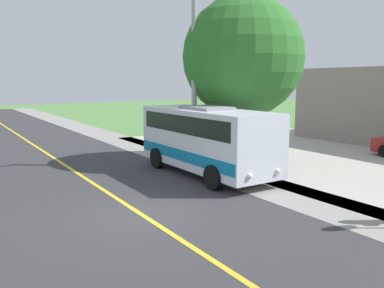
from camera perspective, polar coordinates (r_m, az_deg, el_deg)
name	(u,v)px	position (r m, az deg, el deg)	size (l,w,h in m)	color
ground_plane	(140,214)	(11.79, -7.52, -9.90)	(120.00, 120.00, 0.00)	#548442
road_surface	(140,214)	(11.79, -7.52, -9.88)	(8.00, 100.00, 0.01)	#333335
sidewalk	(271,188)	(14.66, 11.30, -6.20)	(2.40, 100.00, 0.01)	gray
road_centre_line	(140,213)	(11.79, -7.52, -9.86)	(0.16, 100.00, 0.00)	gold
shuttle_bus_front	(206,137)	(16.23, 2.07, 0.99)	(2.60, 6.98, 2.80)	silver
street_light_pole	(192,68)	(17.74, -0.02, 10.87)	(1.97, 0.24, 7.95)	#9E9EA3
tree_curbside	(243,57)	(18.89, 7.34, 12.27)	(5.60, 5.60, 7.71)	brown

